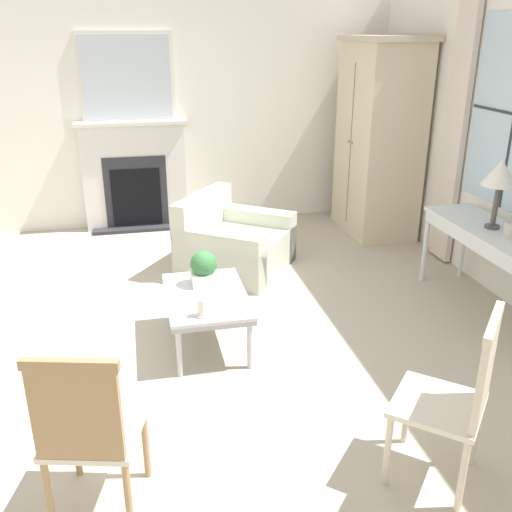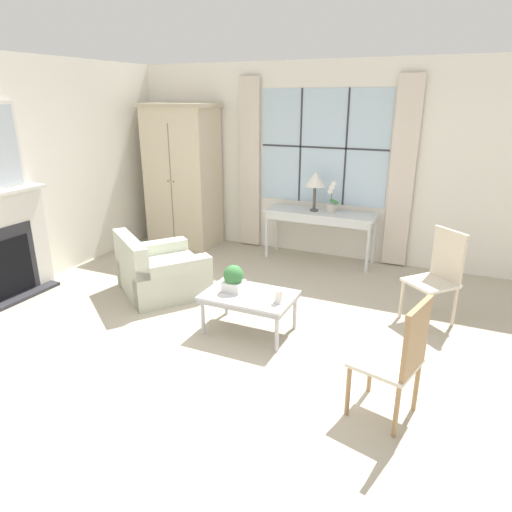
{
  "view_description": "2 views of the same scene",
  "coord_description": "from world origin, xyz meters",
  "px_view_note": "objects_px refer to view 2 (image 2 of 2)",
  "views": [
    {
      "loc": [
        3.96,
        -0.17,
        2.27
      ],
      "look_at": [
        0.26,
        0.63,
        0.77
      ],
      "focal_mm": 40.0,
      "sensor_mm": 36.0,
      "label": 1
    },
    {
      "loc": [
        1.92,
        -3.53,
        2.31
      ],
      "look_at": [
        -0.01,
        0.69,
        0.68
      ],
      "focal_mm": 32.0,
      "sensor_mm": 36.0,
      "label": 2
    }
  ],
  "objects_px": {
    "potted_plant_small": "(234,278)",
    "armoire": "(183,176)",
    "side_chair_wooden": "(439,271)",
    "accent_chair_wooden": "(399,355)",
    "pillar_candle": "(278,297)",
    "potted_orchid": "(331,201)",
    "table_lamp": "(315,180)",
    "console_table": "(320,217)",
    "coffee_table": "(249,298)",
    "armchair_upholstered": "(160,273)"
  },
  "relations": [
    {
      "from": "armoire",
      "to": "armchair_upholstered",
      "type": "relative_size",
      "value": 1.65
    },
    {
      "from": "potted_orchid",
      "to": "pillar_candle",
      "type": "bearing_deg",
      "value": -85.35
    },
    {
      "from": "table_lamp",
      "to": "pillar_candle",
      "type": "height_order",
      "value": "table_lamp"
    },
    {
      "from": "potted_orchid",
      "to": "potted_plant_small",
      "type": "xyz_separation_m",
      "value": [
        -0.32,
        -2.43,
        -0.35
      ]
    },
    {
      "from": "potted_orchid",
      "to": "pillar_candle",
      "type": "height_order",
      "value": "potted_orchid"
    },
    {
      "from": "armoire",
      "to": "side_chair_wooden",
      "type": "height_order",
      "value": "armoire"
    },
    {
      "from": "accent_chair_wooden",
      "to": "pillar_candle",
      "type": "distance_m",
      "value": 1.41
    },
    {
      "from": "table_lamp",
      "to": "coffee_table",
      "type": "xyz_separation_m",
      "value": [
        0.11,
        -2.42,
        -0.81
      ]
    },
    {
      "from": "armoire",
      "to": "potted_plant_small",
      "type": "distance_m",
      "value": 3.17
    },
    {
      "from": "side_chair_wooden",
      "to": "pillar_candle",
      "type": "relative_size",
      "value": 7.05
    },
    {
      "from": "armoire",
      "to": "coffee_table",
      "type": "xyz_separation_m",
      "value": [
        2.27,
        -2.33,
        -0.74
      ]
    },
    {
      "from": "console_table",
      "to": "potted_orchid",
      "type": "xyz_separation_m",
      "value": [
        0.15,
        0.03,
        0.25
      ]
    },
    {
      "from": "accent_chair_wooden",
      "to": "potted_plant_small",
      "type": "relative_size",
      "value": 3.54
    },
    {
      "from": "potted_orchid",
      "to": "potted_plant_small",
      "type": "height_order",
      "value": "potted_orchid"
    },
    {
      "from": "table_lamp",
      "to": "pillar_candle",
      "type": "xyz_separation_m",
      "value": [
        0.45,
        -2.49,
        -0.7
      ]
    },
    {
      "from": "side_chair_wooden",
      "to": "accent_chair_wooden",
      "type": "height_order",
      "value": "side_chair_wooden"
    },
    {
      "from": "potted_plant_small",
      "to": "armoire",
      "type": "bearing_deg",
      "value": 132.05
    },
    {
      "from": "armchair_upholstered",
      "to": "side_chair_wooden",
      "type": "xyz_separation_m",
      "value": [
        3.15,
        0.61,
        0.31
      ]
    },
    {
      "from": "coffee_table",
      "to": "pillar_candle",
      "type": "relative_size",
      "value": 6.37
    },
    {
      "from": "console_table",
      "to": "side_chair_wooden",
      "type": "bearing_deg",
      "value": -37.92
    },
    {
      "from": "armoire",
      "to": "pillar_candle",
      "type": "distance_m",
      "value": 3.6
    },
    {
      "from": "armoire",
      "to": "potted_plant_small",
      "type": "height_order",
      "value": "armoire"
    },
    {
      "from": "armoire",
      "to": "armchair_upholstered",
      "type": "height_order",
      "value": "armoire"
    },
    {
      "from": "armchair_upholstered",
      "to": "potted_plant_small",
      "type": "relative_size",
      "value": 4.89
    },
    {
      "from": "side_chair_wooden",
      "to": "pillar_candle",
      "type": "height_order",
      "value": "side_chair_wooden"
    },
    {
      "from": "potted_orchid",
      "to": "side_chair_wooden",
      "type": "bearing_deg",
      "value": -40.96
    },
    {
      "from": "side_chair_wooden",
      "to": "potted_plant_small",
      "type": "relative_size",
      "value": 3.66
    },
    {
      "from": "console_table",
      "to": "potted_orchid",
      "type": "height_order",
      "value": "potted_orchid"
    },
    {
      "from": "coffee_table",
      "to": "pillar_candle",
      "type": "xyz_separation_m",
      "value": [
        0.35,
        -0.07,
        0.11
      ]
    },
    {
      "from": "pillar_candle",
      "to": "armoire",
      "type": "bearing_deg",
      "value": 137.53
    },
    {
      "from": "side_chair_wooden",
      "to": "accent_chair_wooden",
      "type": "xyz_separation_m",
      "value": [
        -0.14,
        -1.84,
        -0.02
      ]
    },
    {
      "from": "armoire",
      "to": "armchair_upholstered",
      "type": "bearing_deg",
      "value": -65.96
    },
    {
      "from": "console_table",
      "to": "accent_chair_wooden",
      "type": "distance_m",
      "value": 3.55
    },
    {
      "from": "potted_orchid",
      "to": "armchair_upholstered",
      "type": "relative_size",
      "value": 0.34
    },
    {
      "from": "potted_orchid",
      "to": "potted_plant_small",
      "type": "relative_size",
      "value": 1.65
    },
    {
      "from": "armoire",
      "to": "table_lamp",
      "type": "height_order",
      "value": "armoire"
    },
    {
      "from": "table_lamp",
      "to": "potted_plant_small",
      "type": "distance_m",
      "value": 2.49
    },
    {
      "from": "armchair_upholstered",
      "to": "coffee_table",
      "type": "relative_size",
      "value": 1.48
    },
    {
      "from": "side_chair_wooden",
      "to": "potted_plant_small",
      "type": "height_order",
      "value": "side_chair_wooden"
    },
    {
      "from": "armoire",
      "to": "armchair_upholstered",
      "type": "distance_m",
      "value": 2.21
    },
    {
      "from": "accent_chair_wooden",
      "to": "pillar_candle",
      "type": "height_order",
      "value": "accent_chair_wooden"
    },
    {
      "from": "accent_chair_wooden",
      "to": "pillar_candle",
      "type": "bearing_deg",
      "value": 150.3
    },
    {
      "from": "table_lamp",
      "to": "potted_plant_small",
      "type": "relative_size",
      "value": 2.07
    },
    {
      "from": "console_table",
      "to": "table_lamp",
      "type": "bearing_deg",
      "value": 174.86
    },
    {
      "from": "side_chair_wooden",
      "to": "accent_chair_wooden",
      "type": "bearing_deg",
      "value": -94.46
    },
    {
      "from": "potted_orchid",
      "to": "coffee_table",
      "type": "height_order",
      "value": "potted_orchid"
    },
    {
      "from": "armchair_upholstered",
      "to": "potted_plant_small",
      "type": "height_order",
      "value": "armchair_upholstered"
    },
    {
      "from": "side_chair_wooden",
      "to": "potted_plant_small",
      "type": "distance_m",
      "value": 2.17
    },
    {
      "from": "console_table",
      "to": "accent_chair_wooden",
      "type": "height_order",
      "value": "accent_chair_wooden"
    },
    {
      "from": "console_table",
      "to": "armchair_upholstered",
      "type": "relative_size",
      "value": 1.18
    }
  ]
}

